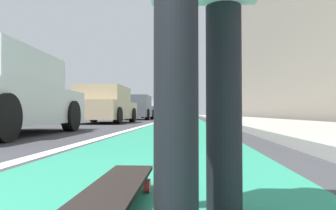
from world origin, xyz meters
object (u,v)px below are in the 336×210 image
object	(u,v)px
parked_car_mid	(104,106)
parked_car_end	(149,110)
traffic_light	(161,72)
skateboard	(117,189)
parked_car_far	(136,108)

from	to	relation	value
parked_car_mid	parked_car_end	size ratio (longest dim) A/B	0.90
parked_car_mid	traffic_light	distance (m)	7.73
skateboard	parked_car_end	bearing A→B (deg)	7.36
skateboard	parked_car_far	world-z (taller)	parked_car_far
parked_car_end	traffic_light	size ratio (longest dim) A/B	1.03
skateboard	traffic_light	distance (m)	18.28
parked_car_mid	parked_car_end	world-z (taller)	parked_car_end
skateboard	parked_car_far	xyz separation A→B (m)	(17.40, 3.00, 0.63)
parked_car_far	parked_car_end	xyz separation A→B (m)	(6.99, 0.15, -0.01)
skateboard	parked_car_mid	world-z (taller)	parked_car_mid
parked_car_far	traffic_light	world-z (taller)	traffic_light
parked_car_far	parked_car_end	bearing A→B (deg)	1.21
skateboard	parked_car_end	xyz separation A→B (m)	(24.39, 3.15, 0.62)
parked_car_mid	parked_car_end	xyz separation A→B (m)	(13.61, 0.02, 0.01)
parked_car_far	parked_car_end	world-z (taller)	parked_car_far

